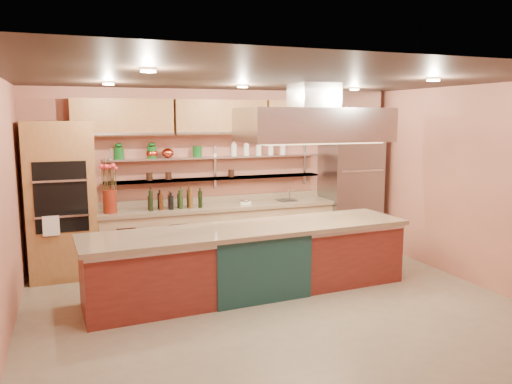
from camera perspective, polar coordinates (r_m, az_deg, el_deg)
name	(u,v)px	position (r m, az deg, el deg)	size (l,w,h in m)	color
floor	(275,308)	(6.42, 2.14, -13.06)	(6.00, 5.00, 0.02)	gray
ceiling	(276,79)	(5.98, 2.30, 12.83)	(6.00, 5.00, 0.02)	black
wall_back	(218,174)	(8.38, -4.42, 2.01)	(6.00, 0.04, 2.80)	#B96F57
wall_front	(405,246)	(3.91, 16.64, -5.97)	(6.00, 0.04, 2.80)	#B96F57
wall_right	(470,185)	(7.71, 23.25, 0.76)	(0.04, 5.00, 2.80)	#B96F57
oven_stack	(62,201)	(7.77, -21.32, -0.93)	(0.95, 0.64, 2.30)	#9B6738
refrigerator	(350,191)	(9.05, 10.71, 0.14)	(0.95, 0.72, 2.10)	gray
back_counter	(220,233)	(8.25, -4.10, -4.69)	(3.84, 0.64, 0.93)	#A28461
wall_shelf_lower	(217,178)	(8.25, -4.50, 1.56)	(3.60, 0.26, 0.03)	#B9BDC1
wall_shelf_upper	(217,157)	(8.21, -4.53, 3.98)	(3.60, 0.26, 0.03)	#B9BDC1
upper_cabinets	(220,117)	(8.15, -4.14, 8.52)	(4.60, 0.36, 0.55)	#9B6738
range_hood	(313,125)	(6.86, 6.56, 7.64)	(2.00, 1.00, 0.45)	#B9BDC1
ceiling_downlights	(270,82)	(6.16, 1.56, 12.43)	(4.00, 2.80, 0.02)	#FFE5A5
island	(251,260)	(6.77, -0.56, -7.75)	(4.33, 0.94, 0.90)	maroon
flower_vase	(110,201)	(7.77, -16.35, -1.03)	(0.20, 0.20, 0.35)	maroon
oil_bottle_cluster	(175,200)	(7.90, -9.21, -0.86)	(0.89, 0.26, 0.29)	black
kitchen_scale	(245,201)	(8.22, -1.30, -1.06)	(0.17, 0.13, 0.10)	silver
bar_faucet	(289,194)	(8.61, 3.80, -0.25)	(0.03, 0.03, 0.21)	silver
copper_kettle	(168,153)	(8.02, -10.05, 4.41)	(0.19, 0.19, 0.15)	#CF4A2F
green_canister	(197,151)	(8.12, -6.72, 4.62)	(0.15, 0.15, 0.17)	#104D18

